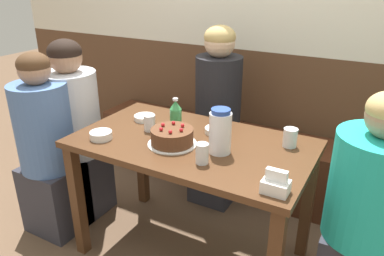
% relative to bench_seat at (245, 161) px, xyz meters
% --- Properties ---
extents(ground_plane, '(12.00, 12.00, 0.00)m').
position_rel_bench_seat_xyz_m(ground_plane, '(0.00, -0.83, -0.24)').
color(ground_plane, brown).
extents(back_wall, '(4.80, 0.04, 2.50)m').
position_rel_bench_seat_xyz_m(back_wall, '(0.00, 0.22, 1.01)').
color(back_wall, brown).
rests_on(back_wall, ground_plane).
extents(bench_seat, '(2.45, 0.38, 0.47)m').
position_rel_bench_seat_xyz_m(bench_seat, '(0.00, 0.00, 0.00)').
color(bench_seat, '#472314').
rests_on(bench_seat, ground_plane).
extents(dining_table, '(1.26, 0.72, 0.74)m').
position_rel_bench_seat_xyz_m(dining_table, '(0.00, -0.83, 0.40)').
color(dining_table, '#4C2D19').
rests_on(dining_table, ground_plane).
extents(birthday_cake, '(0.26, 0.26, 0.11)m').
position_rel_bench_seat_xyz_m(birthday_cake, '(-0.07, -0.92, 0.55)').
color(birthday_cake, white).
rests_on(birthday_cake, dining_table).
extents(water_pitcher, '(0.11, 0.11, 0.23)m').
position_rel_bench_seat_xyz_m(water_pitcher, '(0.18, -0.88, 0.62)').
color(water_pitcher, white).
rests_on(water_pitcher, dining_table).
extents(soju_bottle, '(0.07, 0.07, 0.19)m').
position_rel_bench_seat_xyz_m(soju_bottle, '(-0.15, -0.75, 0.60)').
color(soju_bottle, '#388E4C').
rests_on(soju_bottle, dining_table).
extents(napkin_holder, '(0.11, 0.08, 0.11)m').
position_rel_bench_seat_xyz_m(napkin_holder, '(0.54, -1.10, 0.54)').
color(napkin_holder, white).
rests_on(napkin_holder, dining_table).
extents(bowl_soup_white, '(0.13, 0.13, 0.03)m').
position_rel_bench_seat_xyz_m(bowl_soup_white, '(0.07, -0.67, 0.52)').
color(bowl_soup_white, white).
rests_on(bowl_soup_white, dining_table).
extents(bowl_rice_small, '(0.13, 0.13, 0.03)m').
position_rel_bench_seat_xyz_m(bowl_rice_small, '(-0.40, -0.71, 0.52)').
color(bowl_rice_small, white).
rests_on(bowl_rice_small, dining_table).
extents(bowl_side_dish, '(0.12, 0.12, 0.04)m').
position_rel_bench_seat_xyz_m(bowl_side_dish, '(-0.44, -1.04, 0.53)').
color(bowl_side_dish, white).
rests_on(bowl_side_dish, dining_table).
extents(glass_water_tall, '(0.06, 0.06, 0.09)m').
position_rel_bench_seat_xyz_m(glass_water_tall, '(-0.28, -0.82, 0.55)').
color(glass_water_tall, silver).
rests_on(glass_water_tall, dining_table).
extents(glass_tumbler_short, '(0.06, 0.06, 0.10)m').
position_rel_bench_seat_xyz_m(glass_tumbler_short, '(0.16, -1.02, 0.56)').
color(glass_tumbler_short, silver).
rests_on(glass_tumbler_short, dining_table).
extents(glass_shot_small, '(0.07, 0.07, 0.10)m').
position_rel_bench_seat_xyz_m(glass_shot_small, '(0.47, -0.64, 0.56)').
color(glass_shot_small, silver).
rests_on(glass_shot_small, dining_table).
extents(person_teal_shirt, '(0.34, 0.34, 1.20)m').
position_rel_bench_seat_xyz_m(person_teal_shirt, '(-0.89, -0.81, 0.35)').
color(person_teal_shirt, '#33333D').
rests_on(person_teal_shirt, ground_plane).
extents(person_pale_blue_shirt, '(0.31, 0.34, 1.26)m').
position_rel_bench_seat_xyz_m(person_pale_blue_shirt, '(-0.14, -0.21, 0.37)').
color(person_pale_blue_shirt, '#33333D').
rests_on(person_pale_blue_shirt, ground_plane).
extents(person_grey_tee, '(0.38, 0.38, 1.14)m').
position_rel_bench_seat_xyz_m(person_grey_tee, '(0.89, -0.80, 0.33)').
color(person_grey_tee, '#33333D').
rests_on(person_grey_tee, ground_plane).
extents(person_dark_striped, '(0.34, 0.33, 1.17)m').
position_rel_bench_seat_xyz_m(person_dark_striped, '(-0.89, -1.05, 0.32)').
color(person_dark_striped, '#33333D').
rests_on(person_dark_striped, ground_plane).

